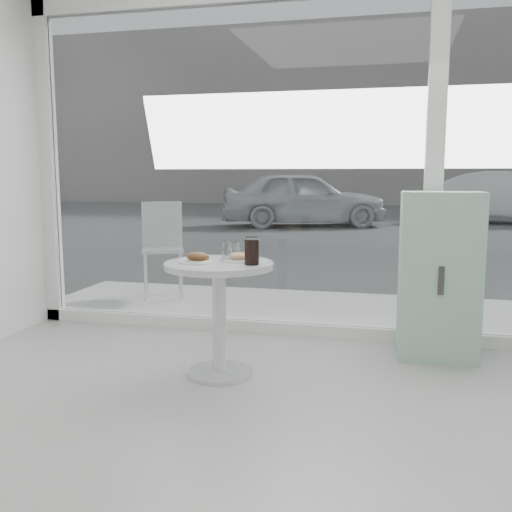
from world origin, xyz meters
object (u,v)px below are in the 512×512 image
(car_white, at_px, (303,198))
(plate_donut, at_px, (239,258))
(water_tumbler_a, at_px, (227,251))
(water_tumbler_b, at_px, (235,251))
(main_table, at_px, (219,295))
(cola_glass, at_px, (252,251))
(mint_cabinet, at_px, (439,276))
(plate_fritter, at_px, (198,259))
(patio_chair, at_px, (163,242))
(car_silver, at_px, (508,197))

(car_white, bearing_deg, plate_donut, 168.00)
(water_tumbler_a, xyz_separation_m, water_tumbler_b, (0.04, 0.06, -0.01))
(main_table, bearing_deg, plate_donut, 36.43)
(water_tumbler_a, relative_size, cola_glass, 0.71)
(main_table, relative_size, mint_cabinet, 0.63)
(plate_fritter, distance_m, plate_donut, 0.27)
(plate_fritter, relative_size, water_tumbler_b, 2.09)
(patio_chair, bearing_deg, plate_donut, -78.59)
(plate_donut, distance_m, water_tumbler_b, 0.12)
(patio_chair, height_order, cola_glass, patio_chair)
(plate_donut, relative_size, water_tumbler_b, 1.93)
(mint_cabinet, bearing_deg, main_table, -154.99)
(plate_fritter, xyz_separation_m, water_tumbler_a, (0.14, 0.18, 0.03))
(car_white, relative_size, water_tumbler_a, 33.53)
(water_tumbler_b, bearing_deg, water_tumbler_a, -124.32)
(car_silver, xyz_separation_m, cola_glass, (-3.93, -13.42, 0.14))
(mint_cabinet, distance_m, car_white, 10.84)
(plate_fritter, bearing_deg, car_silver, 72.28)
(main_table, distance_m, cola_glass, 0.39)
(car_white, xyz_separation_m, water_tumbler_b, (1.26, -11.06, 0.10))
(main_table, xyz_separation_m, patio_chair, (-1.30, 2.15, 0.07))
(cola_glass, bearing_deg, patio_chair, 124.96)
(patio_chair, bearing_deg, plate_fritter, -84.82)
(mint_cabinet, bearing_deg, water_tumbler_a, -158.96)
(car_silver, bearing_deg, patio_chair, 166.10)
(main_table, relative_size, water_tumbler_b, 6.73)
(car_white, height_order, water_tumbler_a, car_white)
(plate_fritter, relative_size, water_tumbler_a, 1.88)
(car_white, height_order, cola_glass, car_white)
(plate_donut, bearing_deg, car_white, 96.70)
(plate_donut, bearing_deg, plate_fritter, -150.40)
(car_silver, distance_m, plate_donut, 13.90)
(car_white, height_order, water_tumbler_b, car_white)
(car_white, bearing_deg, water_tumbler_b, 167.78)
(car_white, relative_size, car_silver, 0.98)
(car_silver, xyz_separation_m, plate_donut, (-4.05, -13.29, 0.07))
(water_tumbler_b, bearing_deg, main_table, -107.67)
(car_white, bearing_deg, water_tumbler_a, 167.55)
(plate_donut, height_order, water_tumbler_b, water_tumbler_b)
(main_table, distance_m, mint_cabinet, 1.62)
(plate_donut, relative_size, water_tumbler_a, 1.74)
(main_table, distance_m, water_tumbler_b, 0.33)
(main_table, height_order, car_silver, car_silver)
(mint_cabinet, relative_size, water_tumbler_a, 9.62)
(main_table, relative_size, water_tumbler_a, 6.06)
(car_silver, bearing_deg, water_tumbler_b, 174.77)
(mint_cabinet, xyz_separation_m, car_silver, (2.72, 12.64, 0.11))
(water_tumbler_a, bearing_deg, patio_chair, 123.19)
(mint_cabinet, distance_m, car_silver, 12.93)
(water_tumbler_b, bearing_deg, mint_cabinet, 21.73)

